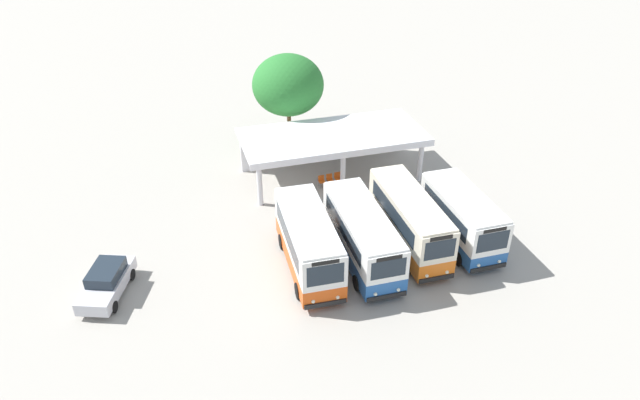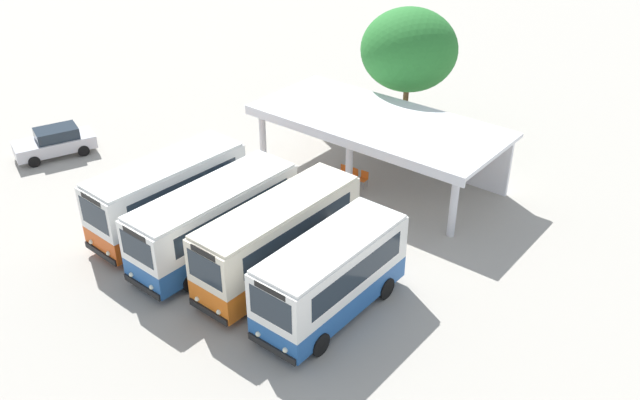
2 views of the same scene
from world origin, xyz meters
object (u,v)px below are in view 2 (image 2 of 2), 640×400
waiting_chair_end_by_column (343,171)px  waiting_chair_second_from_end (353,175)px  city_bus_middle_cream (279,237)px  city_bus_fourth_amber (331,274)px  city_bus_nearest_orange (168,193)px  parked_car_flank (55,142)px  waiting_chair_middle_seat (363,178)px  city_bus_second_in_row (215,219)px

waiting_chair_end_by_column → waiting_chair_second_from_end: (0.61, 0.06, 0.00)m
city_bus_middle_cream → city_bus_fourth_amber: (3.15, -0.58, -0.07)m
city_bus_nearest_orange → city_bus_middle_cream: (6.30, 0.45, 0.01)m
parked_car_flank → waiting_chair_middle_seat: 17.36m
city_bus_fourth_amber → waiting_chair_second_from_end: (-5.46, 8.85, -1.29)m
city_bus_middle_cream → city_bus_fourth_amber: size_ratio=1.18×
city_bus_nearest_orange → waiting_chair_end_by_column: 9.40m
city_bus_fourth_amber → city_bus_middle_cream: bearing=169.5°
city_bus_second_in_row → waiting_chair_middle_seat: size_ratio=9.45×
city_bus_nearest_orange → city_bus_middle_cream: 6.32m
city_bus_second_in_row → city_bus_fourth_amber: size_ratio=1.19×
parked_car_flank → waiting_chair_second_from_end: size_ratio=5.35×
city_bus_middle_cream → waiting_chair_middle_seat: size_ratio=9.35×
city_bus_fourth_amber → parked_car_flank: (-20.35, 1.10, -0.99)m
city_bus_second_in_row → city_bus_fourth_amber: 6.30m
city_bus_nearest_orange → parked_car_flank: city_bus_nearest_orange is taller
parked_car_flank → waiting_chair_middle_seat: bearing=26.7°
city_bus_middle_cream → waiting_chair_end_by_column: city_bus_middle_cream is taller
city_bus_middle_cream → waiting_chair_second_from_end: city_bus_middle_cream is taller
waiting_chair_second_from_end → waiting_chair_middle_seat: (0.61, 0.05, 0.00)m
city_bus_second_in_row → waiting_chair_second_from_end: bearing=84.5°
parked_car_flank → waiting_chair_second_from_end: 16.79m
city_bus_second_in_row → waiting_chair_end_by_column: city_bus_second_in_row is taller
city_bus_nearest_orange → city_bus_second_in_row: 3.15m
city_bus_fourth_amber → waiting_chair_middle_seat: bearing=118.5°
city_bus_fourth_amber → waiting_chair_end_by_column: 10.76m
parked_car_flank → waiting_chair_end_by_column: (14.28, 7.69, -0.31)m
city_bus_middle_cream → parked_car_flank: (-17.20, 0.52, -1.06)m
waiting_chair_middle_seat → city_bus_nearest_orange: bearing=-117.7°
city_bus_second_in_row → waiting_chair_end_by_column: bearing=88.5°
city_bus_nearest_orange → city_bus_fourth_amber: bearing=-0.8°
city_bus_nearest_orange → city_bus_second_in_row: bearing=-1.9°
city_bus_nearest_orange → city_bus_middle_cream: bearing=4.1°
city_bus_middle_cream → parked_car_flank: 17.24m
waiting_chair_end_by_column → waiting_chair_second_from_end: 0.62m
city_bus_second_in_row → city_bus_nearest_orange: bearing=178.1°
city_bus_nearest_orange → city_bus_fourth_amber: size_ratio=1.12×
city_bus_nearest_orange → waiting_chair_middle_seat: size_ratio=8.90×
parked_car_flank → waiting_chair_middle_seat: parked_car_flank is taller
parked_car_flank → waiting_chair_end_by_column: parked_car_flank is taller
parked_car_flank → waiting_chair_second_from_end: (14.90, 7.75, -0.31)m
waiting_chair_end_by_column → waiting_chair_middle_seat: size_ratio=1.00×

